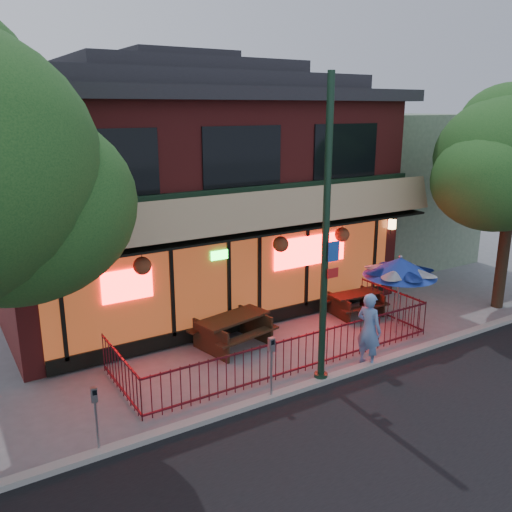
# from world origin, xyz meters

# --- Properties ---
(ground) EXTENTS (80.00, 80.00, 0.00)m
(ground) POSITION_xyz_m (0.00, 0.00, 0.00)
(ground) COLOR gray
(ground) RESTS_ON ground
(curb) EXTENTS (80.00, 0.25, 0.12)m
(curb) POSITION_xyz_m (0.00, -0.50, 0.06)
(curb) COLOR #999993
(curb) RESTS_ON ground
(restaurant_building) EXTENTS (12.96, 9.49, 8.05)m
(restaurant_building) POSITION_xyz_m (0.00, 7.11, 4.13)
(restaurant_building) COLOR maroon
(restaurant_building) RESTS_ON ground
(neighbor_building) EXTENTS (6.00, 7.00, 6.00)m
(neighbor_building) POSITION_xyz_m (9.00, 7.70, 3.00)
(neighbor_building) COLOR gray
(neighbor_building) RESTS_ON ground
(patio_fence) EXTENTS (8.44, 2.62, 1.00)m
(patio_fence) POSITION_xyz_m (0.00, 0.50, 0.63)
(patio_fence) COLOR #4D101B
(patio_fence) RESTS_ON ground
(street_light) EXTENTS (0.43, 0.32, 7.00)m
(street_light) POSITION_xyz_m (0.00, -0.40, 3.15)
(street_light) COLOR #153020
(street_light) RESTS_ON ground
(picnic_table_left) EXTENTS (2.26, 1.90, 0.85)m
(picnic_table_left) POSITION_xyz_m (-0.80, 2.39, 0.56)
(picnic_table_left) COLOR #321F12
(picnic_table_left) RESTS_ON ground
(picnic_table_right) EXTENTS (1.76, 1.41, 0.71)m
(picnic_table_right) POSITION_xyz_m (3.60, 2.40, 0.46)
(picnic_table_right) COLOR #341C12
(picnic_table_right) RESTS_ON ground
(patio_umbrella) EXTENTS (2.03, 2.03, 2.32)m
(patio_umbrella) POSITION_xyz_m (3.60, 0.70, 1.98)
(patio_umbrella) COLOR gray
(patio_umbrella) RESTS_ON ground
(pedestrian) EXTENTS (0.58, 0.77, 1.89)m
(pedestrian) POSITION_xyz_m (1.55, -0.32, 0.94)
(pedestrian) COLOR #5F85BE
(pedestrian) RESTS_ON ground
(parking_meter_near) EXTENTS (0.13, 0.12, 1.48)m
(parking_meter_near) POSITION_xyz_m (-1.46, -0.48, 1.00)
(parking_meter_near) COLOR #95969D
(parking_meter_near) RESTS_ON ground
(parking_meter_far) EXTENTS (0.14, 0.13, 1.37)m
(parking_meter_far) POSITION_xyz_m (-5.27, -0.40, 0.93)
(parking_meter_far) COLOR #999BA1
(parking_meter_far) RESTS_ON ground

